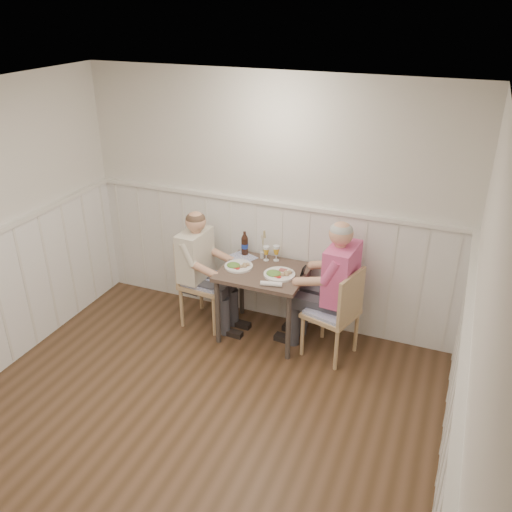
# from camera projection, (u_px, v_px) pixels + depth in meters

# --- Properties ---
(ground_plane) EXTENTS (4.50, 4.50, 0.00)m
(ground_plane) POSITION_uv_depth(u_px,v_px,m) (165.00, 456.00, 4.18)
(ground_plane) COLOR #442F1B
(room_shell) EXTENTS (4.04, 4.54, 2.60)m
(room_shell) POSITION_uv_depth(u_px,v_px,m) (148.00, 284.00, 3.52)
(room_shell) COLOR silver
(room_shell) RESTS_ON ground
(wainscot) EXTENTS (4.00, 4.49, 1.34)m
(wainscot) POSITION_uv_depth(u_px,v_px,m) (202.00, 335.00, 4.45)
(wainscot) COLOR silver
(wainscot) RESTS_ON ground
(dining_table) EXTENTS (0.84, 0.70, 0.75)m
(dining_table) POSITION_uv_depth(u_px,v_px,m) (264.00, 280.00, 5.40)
(dining_table) COLOR #49392E
(dining_table) RESTS_ON ground
(chair_right) EXTENTS (0.55, 0.55, 0.94)m
(chair_right) POSITION_uv_depth(u_px,v_px,m) (336.00, 311.00, 5.14)
(chair_right) COLOR tan
(chair_right) RESTS_ON ground
(chair_left) EXTENTS (0.49, 0.49, 0.98)m
(chair_left) POSITION_uv_depth(u_px,v_px,m) (201.00, 277.00, 5.69)
(chair_left) COLOR tan
(chair_left) RESTS_ON ground
(man_in_pink) EXTENTS (0.67, 0.47, 1.40)m
(man_in_pink) POSITION_uv_depth(u_px,v_px,m) (335.00, 298.00, 5.20)
(man_in_pink) COLOR #3F3F47
(man_in_pink) RESTS_ON ground
(diner_cream) EXTENTS (0.62, 0.43, 1.30)m
(diner_cream) POSITION_uv_depth(u_px,v_px,m) (200.00, 277.00, 5.66)
(diner_cream) COLOR #3F3F47
(diner_cream) RESTS_ON ground
(plate_man) EXTENTS (0.31, 0.31, 0.08)m
(plate_man) POSITION_uv_depth(u_px,v_px,m) (278.00, 273.00, 5.25)
(plate_man) COLOR white
(plate_man) RESTS_ON dining_table
(plate_diner) EXTENTS (0.29, 0.29, 0.07)m
(plate_diner) POSITION_uv_depth(u_px,v_px,m) (237.00, 265.00, 5.41)
(plate_diner) COLOR white
(plate_diner) RESTS_ON dining_table
(beer_glass_a) EXTENTS (0.07, 0.07, 0.17)m
(beer_glass_a) POSITION_uv_depth(u_px,v_px,m) (276.00, 251.00, 5.51)
(beer_glass_a) COLOR silver
(beer_glass_a) RESTS_ON dining_table
(beer_glass_b) EXTENTS (0.06, 0.06, 0.16)m
(beer_glass_b) POSITION_uv_depth(u_px,v_px,m) (266.00, 251.00, 5.51)
(beer_glass_b) COLOR silver
(beer_glass_b) RESTS_ON dining_table
(beer_bottle) EXTENTS (0.07, 0.07, 0.26)m
(beer_bottle) POSITION_uv_depth(u_px,v_px,m) (245.00, 244.00, 5.63)
(beer_bottle) COLOR black
(beer_bottle) RESTS_ON dining_table
(rolled_napkin) EXTENTS (0.21, 0.09, 0.04)m
(rolled_napkin) POSITION_uv_depth(u_px,v_px,m) (271.00, 284.00, 5.06)
(rolled_napkin) COLOR white
(rolled_napkin) RESTS_ON dining_table
(grass_vase) EXTENTS (0.04, 0.04, 0.33)m
(grass_vase) POSITION_uv_depth(u_px,v_px,m) (262.00, 245.00, 5.54)
(grass_vase) COLOR silver
(grass_vase) RESTS_ON dining_table
(gingham_mat) EXTENTS (0.32, 0.30, 0.01)m
(gingham_mat) POSITION_uv_depth(u_px,v_px,m) (242.00, 257.00, 5.62)
(gingham_mat) COLOR #4D5B9F
(gingham_mat) RESTS_ON dining_table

